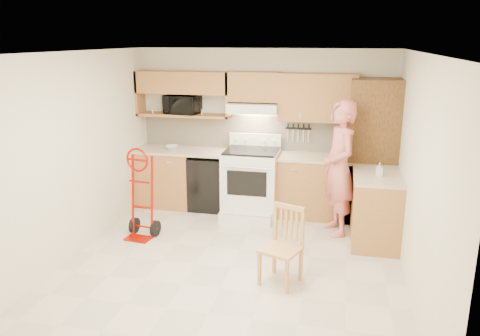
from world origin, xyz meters
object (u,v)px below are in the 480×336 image
(person, at_px, (339,168))
(hand_truck, at_px, (139,198))
(dining_chair, at_px, (281,247))
(microwave, at_px, (182,104))
(range, at_px, (250,177))

(person, distance_m, hand_truck, 2.74)
(person, relative_size, dining_chair, 2.14)
(microwave, relative_size, range, 0.44)
(microwave, xyz_separation_m, dining_chair, (1.89, -2.32, -1.20))
(microwave, xyz_separation_m, person, (2.47, -0.74, -0.70))
(microwave, relative_size, hand_truck, 0.47)
(microwave, distance_m, dining_chair, 3.22)
(range, xyz_separation_m, dining_chair, (0.73, -2.00, -0.17))
(person, relative_size, hand_truck, 1.65)
(hand_truck, distance_m, dining_chair, 2.20)
(range, bearing_deg, microwave, 164.71)
(microwave, height_order, range, microwave)
(person, height_order, hand_truck, person)
(hand_truck, bearing_deg, dining_chair, -15.24)
(microwave, distance_m, range, 1.59)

